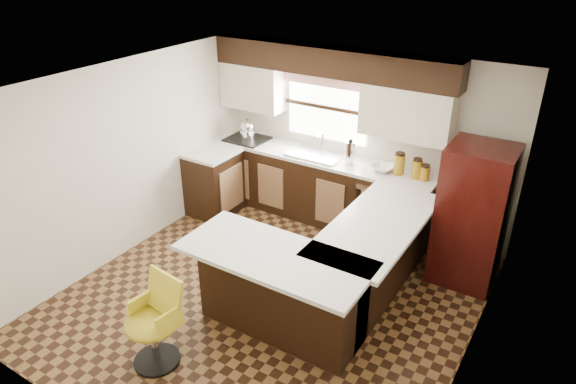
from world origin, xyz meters
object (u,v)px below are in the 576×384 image
Objects in this scene: peninsula_long at (369,260)px; bar_chair at (152,325)px; refrigerator at (472,216)px; peninsula_return at (282,292)px.

bar_chair reaches higher than peninsula_long.
bar_chair is at bearing -125.68° from refrigerator.
peninsula_long is at bearing 64.70° from bar_chair.
bar_chair is at bearing -125.77° from peninsula_return.
peninsula_long is 1.18× the size of refrigerator.
peninsula_long is 2.16× the size of bar_chair.
bar_chair is (-0.75, -1.05, 0.00)m from peninsula_return.
refrigerator is (1.35, 1.88, 0.38)m from peninsula_return.
bar_chair is (-1.28, -2.02, 0.00)m from peninsula_long.
refrigerator is at bearing 61.33° from bar_chair.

